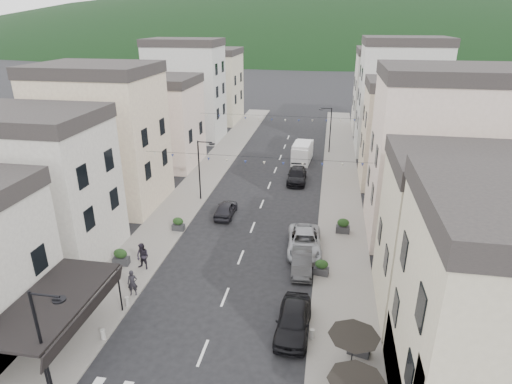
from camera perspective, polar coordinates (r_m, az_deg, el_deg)
sidewalk_left at (r=48.13m, az=-6.92°, el=1.93°), size 4.00×76.00×0.12m
sidewalk_right at (r=46.26m, az=11.20°, el=0.81°), size 4.00×76.00×0.12m
hill_backdrop at (r=311.65m, az=9.25°, el=18.94°), size 640.00×360.00×70.00m
boutique_awning at (r=24.83m, az=-24.86°, el=-13.16°), size 3.77×7.50×3.28m
buildings_row_left at (r=54.02m, az=-12.74°, el=10.49°), size 10.20×54.16×14.00m
buildings_row_right at (r=49.61m, az=19.88°, el=8.94°), size 10.20×54.16×14.50m
streetlamp_left_near at (r=21.85m, az=-26.31°, el=-16.82°), size 1.70×0.56×6.00m
streetlamp_left_far at (r=41.05m, az=-7.25°, el=3.69°), size 1.70×0.56×6.00m
streetlamp_right_far at (r=56.65m, az=9.64°, el=8.74°), size 1.70×0.56×6.00m
bollards at (r=23.99m, az=-7.52°, el=-20.57°), size 11.66×10.26×0.60m
bunting_near at (r=35.42m, az=-0.19°, el=4.17°), size 19.00×0.28×0.62m
bunting_far at (r=50.71m, az=3.00°, el=9.71°), size 19.00×0.28×0.62m
parked_car_a at (r=25.31m, az=5.00°, el=-16.65°), size 1.97×4.68×1.58m
parked_car_b at (r=30.73m, az=6.11°, el=-9.23°), size 1.67×4.13×1.33m
parked_car_c at (r=33.03m, az=6.46°, el=-6.64°), size 2.96×5.69×1.53m
parked_car_d at (r=46.67m, az=5.48°, el=2.19°), size 2.08×4.93×1.42m
parked_car_e at (r=38.59m, az=-4.05°, el=-2.26°), size 1.63×3.95×1.34m
delivery_van at (r=53.40m, az=6.20°, el=5.33°), size 2.42×5.30×2.48m
pedestrian_a at (r=28.87m, az=-16.14°, el=-11.58°), size 0.73×0.58×1.75m
pedestrian_b at (r=31.34m, az=-14.87°, el=-8.31°), size 1.10×0.94×1.98m
planter_la at (r=32.46m, az=-17.59°, el=-8.26°), size 1.18×0.72×1.26m
planter_lb at (r=36.33m, az=-10.34°, el=-4.22°), size 1.03×0.59×1.14m
planter_ra at (r=24.46m, az=13.63°, el=-19.08°), size 1.26×0.88×1.28m
planter_rb at (r=30.26m, az=8.72°, el=-9.90°), size 1.09×0.70×1.14m
planter_rc at (r=36.05m, az=11.52°, el=-4.44°), size 1.13×0.63×1.25m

